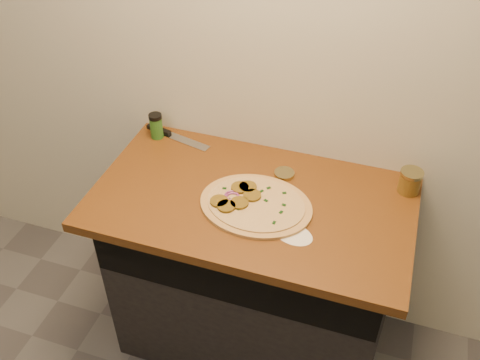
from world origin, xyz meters
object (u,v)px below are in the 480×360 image
(spice_shaker, at_px, (156,126))
(chefs_knife, at_px, (172,135))
(pizza, at_px, (254,204))
(salsa_jar, at_px, (410,181))

(spice_shaker, bearing_deg, chefs_knife, 22.76)
(chefs_knife, bearing_deg, pizza, -33.85)
(chefs_knife, height_order, salsa_jar, salsa_jar)
(pizza, bearing_deg, chefs_knife, 146.15)
(pizza, distance_m, spice_shaker, 0.60)
(chefs_knife, relative_size, salsa_jar, 3.40)
(salsa_jar, xyz_separation_m, spice_shaker, (-1.06, 0.02, 0.01))
(pizza, xyz_separation_m, chefs_knife, (-0.47, 0.32, -0.00))
(chefs_knife, height_order, spice_shaker, spice_shaker)
(pizza, xyz_separation_m, spice_shaker, (-0.53, 0.29, 0.05))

